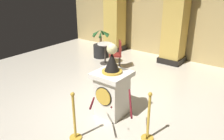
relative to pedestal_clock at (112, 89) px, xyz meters
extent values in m
plane|color=beige|center=(-0.32, 0.17, -0.65)|extent=(10.66, 10.66, 0.00)
cube|color=tan|center=(-0.32, 4.70, 1.19)|extent=(10.66, 0.16, 3.67)
cube|color=silver|center=(0.00, 0.00, -0.18)|extent=(0.59, 0.59, 0.93)
cube|color=silver|center=(0.00, 0.00, 0.34)|extent=(0.73, 0.73, 0.10)
cylinder|color=gold|center=(0.00, -0.30, -0.07)|extent=(0.38, 0.03, 0.38)
cylinder|color=black|center=(0.00, -0.29, -0.07)|extent=(0.43, 0.01, 0.43)
cylinder|color=gold|center=(0.00, 0.00, 0.41)|extent=(0.44, 0.44, 0.04)
cone|color=black|center=(0.00, 0.00, 0.63)|extent=(0.32, 0.32, 0.41)
cylinder|color=gold|center=(0.00, 0.00, 0.82)|extent=(0.03, 0.03, 0.06)
sphere|color=beige|center=(0.00, 0.00, 0.90)|extent=(0.23, 0.23, 0.23)
cylinder|color=gold|center=(-0.05, -1.11, -0.63)|extent=(0.24, 0.24, 0.03)
cylinder|color=gold|center=(-0.05, -1.11, -0.18)|extent=(0.05, 0.05, 0.92)
sphere|color=gold|center=(-0.05, -1.11, 0.32)|extent=(0.08, 0.08, 0.08)
cylinder|color=gold|center=(1.07, -0.29, -0.63)|extent=(0.24, 0.24, 0.03)
cylinder|color=gold|center=(1.07, -0.29, -0.18)|extent=(0.05, 0.05, 0.93)
sphere|color=gold|center=(1.07, -0.29, 0.33)|extent=(0.08, 0.08, 0.08)
cylinder|color=#591419|center=(0.23, -0.91, 0.14)|extent=(0.44, 0.59, 0.21)
cylinder|color=#591419|center=(0.79, -0.49, 0.14)|extent=(0.44, 0.59, 0.21)
sphere|color=#591419|center=(0.51, -0.70, 0.05)|extent=(0.04, 0.04, 0.04)
cube|color=black|center=(-2.94, 4.13, -0.55)|extent=(0.77, 0.77, 0.20)
cube|color=gold|center=(-2.94, 4.13, 1.12)|extent=(0.67, 0.67, 3.52)
cube|color=black|center=(-0.32, 4.13, -0.55)|extent=(0.82, 0.82, 0.20)
cube|color=gold|center=(-0.32, 4.13, 1.12)|extent=(0.71, 0.71, 3.52)
cylinder|color=black|center=(-2.79, 3.01, -0.40)|extent=(0.59, 0.59, 0.50)
cylinder|color=brown|center=(-2.79, 3.01, 0.02)|extent=(0.08, 0.08, 0.33)
cone|color=#265928|center=(-2.62, 3.04, 0.31)|extent=(0.35, 0.15, 0.29)
cone|color=#265928|center=(-2.69, 3.15, 0.31)|extent=(0.25, 0.32, 0.32)
cone|color=#265928|center=(-2.86, 3.17, 0.31)|extent=(0.20, 0.33, 0.32)
cone|color=#265928|center=(-2.97, 3.00, 0.31)|extent=(0.35, 0.13, 0.28)
cone|color=#265928|center=(-2.88, 2.85, 0.31)|extent=(0.22, 0.32, 0.33)
cone|color=#265928|center=(-2.68, 2.88, 0.31)|extent=(0.28, 0.33, 0.30)
cylinder|color=#332D28|center=(-2.19, 2.51, -0.63)|extent=(0.37, 0.37, 0.03)
cylinder|color=#332D28|center=(-2.19, 2.51, -0.27)|extent=(0.06, 0.06, 0.74)
cylinder|color=silver|center=(-2.19, 2.51, 0.10)|extent=(0.54, 0.54, 0.03)
cylinder|color=black|center=(-1.86, 2.38, -0.42)|extent=(0.03, 0.03, 0.45)
cylinder|color=black|center=(-1.65, 2.13, -0.42)|extent=(0.03, 0.03, 0.45)
cylinder|color=black|center=(-1.62, 2.59, -0.42)|extent=(0.03, 0.03, 0.45)
cylinder|color=black|center=(-1.41, 2.34, -0.42)|extent=(0.03, 0.03, 0.45)
cube|color=maroon|center=(-1.64, 2.36, -0.17)|extent=(0.56, 0.56, 0.06)
cube|color=maroon|center=(-1.51, 2.47, 0.09)|extent=(0.30, 0.34, 0.45)
camera|label=1|loc=(2.69, -3.58, 2.24)|focal=36.56mm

